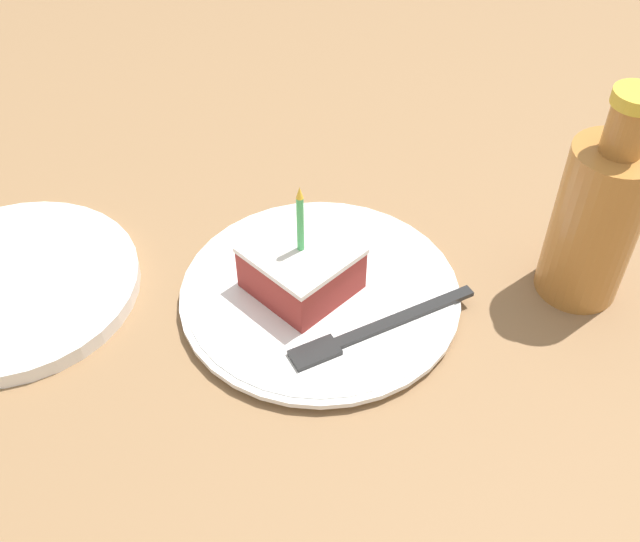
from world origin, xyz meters
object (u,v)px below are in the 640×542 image
plate (320,294)px  cake_slice (301,267)px  bottle (597,218)px  fork (372,330)px  side_plate (15,286)px

plate → cake_slice: 0.04m
cake_slice → bottle: size_ratio=0.55×
fork → bottle: size_ratio=0.85×
plate → cake_slice: (0.01, -0.02, 0.03)m
side_plate → cake_slice: bearing=133.6°
plate → bottle: bottle is taller
cake_slice → fork: cake_slice is taller
plate → cake_slice: cake_slice is taller
cake_slice → side_plate: cake_slice is taller
bottle → fork: bearing=-25.9°
fork → cake_slice: bearing=-86.9°
plate → fork: size_ratio=1.46×
fork → side_plate: bearing=-55.7°
fork → bottle: (-0.20, 0.10, 0.07)m
side_plate → fork: bearing=124.3°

